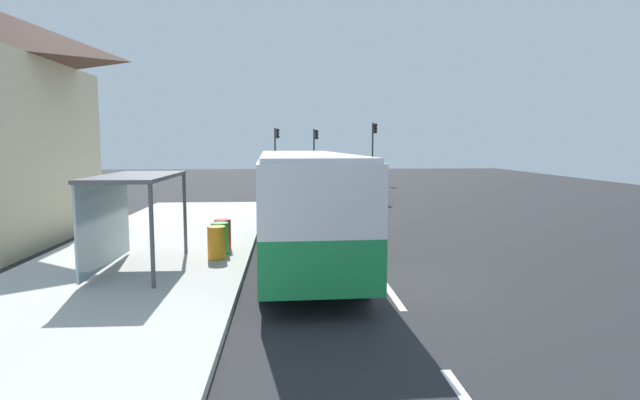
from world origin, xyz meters
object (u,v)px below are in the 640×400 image
(recycling_bin_green, at_px, (220,238))
(bus_shelter, at_px, (125,197))
(bus, at_px, (302,200))
(recycling_bin_red, at_px, (223,234))
(sedan_near, at_px, (333,172))
(traffic_light_near_side, at_px, (374,143))
(traffic_light_median, at_px, (315,147))
(white_van, at_px, (356,178))
(recycling_bin_orange, at_px, (217,243))
(traffic_light_far_side, at_px, (276,146))

(recycling_bin_green, height_order, bus_shelter, bus_shelter)
(bus, distance_m, bus_shelter, 4.92)
(recycling_bin_red, bearing_deg, bus, -21.68)
(sedan_near, xyz_separation_m, traffic_light_near_side, (3.20, -4.33, 2.74))
(traffic_light_median, bearing_deg, white_van, -82.82)
(bus, xyz_separation_m, recycling_bin_orange, (-2.49, -0.41, -1.19))
(recycling_bin_green, relative_size, traffic_light_far_side, 0.19)
(sedan_near, distance_m, traffic_light_near_side, 6.04)
(recycling_bin_orange, relative_size, traffic_light_median, 0.20)
(recycling_bin_orange, height_order, traffic_light_near_side, traffic_light_near_side)
(recycling_bin_green, bearing_deg, bus_shelter, -142.05)
(white_van, bearing_deg, recycling_bin_orange, -109.90)
(white_van, distance_m, recycling_bin_red, 17.51)
(recycling_bin_red, bearing_deg, recycling_bin_green, -90.00)
(recycling_bin_orange, distance_m, recycling_bin_green, 0.70)
(recycling_bin_orange, distance_m, traffic_light_near_side, 32.00)
(bus, xyz_separation_m, traffic_light_far_side, (-1.39, 30.75, 1.43))
(sedan_near, distance_m, bus_shelter, 36.78)
(white_van, bearing_deg, bus_shelter, -114.72)
(white_van, distance_m, recycling_bin_green, 18.16)
(recycling_bin_green, bearing_deg, bus, -6.62)
(traffic_light_far_side, bearing_deg, bus_shelter, -95.88)
(recycling_bin_orange, xyz_separation_m, traffic_light_median, (4.60, 31.96, 2.57))
(traffic_light_far_side, height_order, traffic_light_median, traffic_light_far_side)
(recycling_bin_orange, bearing_deg, recycling_bin_green, 90.00)
(traffic_light_near_side, height_order, bus_shelter, traffic_light_near_side)
(traffic_light_far_side, bearing_deg, sedan_near, 33.14)
(white_van, xyz_separation_m, sedan_near, (0.10, 17.00, -0.55))
(recycling_bin_red, relative_size, traffic_light_median, 0.20)
(white_van, relative_size, bus_shelter, 1.32)
(traffic_light_far_side, bearing_deg, white_van, -68.53)
(traffic_light_near_side, bearing_deg, traffic_light_median, 162.56)
(bus, bearing_deg, recycling_bin_red, 158.32)
(sedan_near, relative_size, recycling_bin_green, 4.64)
(recycling_bin_green, height_order, traffic_light_near_side, traffic_light_near_side)
(traffic_light_far_side, bearing_deg, recycling_bin_green, -92.07)
(bus, bearing_deg, traffic_light_far_side, 92.58)
(bus, distance_m, recycling_bin_red, 2.93)
(recycling_bin_orange, distance_m, bus_shelter, 2.83)
(recycling_bin_orange, height_order, traffic_light_far_side, traffic_light_far_side)
(recycling_bin_green, relative_size, bus_shelter, 0.24)
(white_van, xyz_separation_m, bus_shelter, (-8.61, -18.71, 0.75))
(recycling_bin_green, distance_m, traffic_light_near_side, 31.34)
(white_van, height_order, bus_shelter, bus_shelter)
(bus, xyz_separation_m, recycling_bin_green, (-2.49, 0.29, -1.19))
(recycling_bin_green, xyz_separation_m, traffic_light_near_side, (9.70, 29.66, 2.88))
(recycling_bin_orange, height_order, traffic_light_median, traffic_light_median)
(traffic_light_median, bearing_deg, traffic_light_far_side, -167.13)
(sedan_near, xyz_separation_m, recycling_bin_orange, (-6.50, -34.69, -0.14))
(traffic_light_near_side, bearing_deg, recycling_bin_orange, -107.71)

